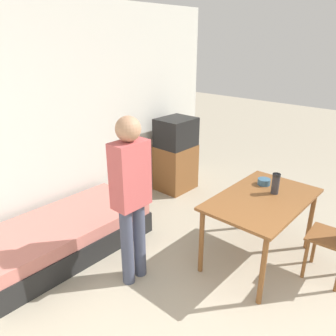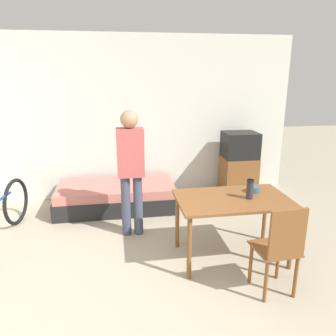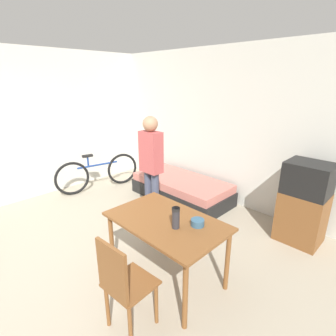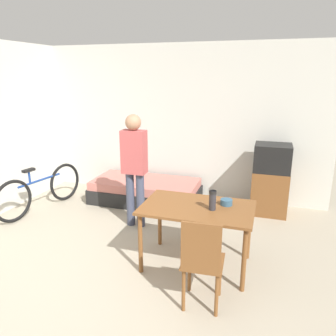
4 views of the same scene
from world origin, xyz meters
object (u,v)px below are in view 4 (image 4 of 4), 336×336
Objects in this scene: wooden_chair at (202,260)px; person_standing at (134,163)px; tv at (271,180)px; thermos_flask at (213,199)px; bicycle at (41,190)px; dining_table at (197,214)px; mate_bowl at (226,202)px; daybed at (146,191)px.

wooden_chair is 0.57× the size of person_standing.
thermos_flask is (-0.61, -1.88, 0.30)m from tv.
wooden_chair is at bearing -102.56° from tv.
person_standing is (1.72, -0.07, 0.62)m from bicycle.
dining_table is 1.33× the size of wooden_chair.
bicycle reaches higher than dining_table.
person_standing is at bearing 156.14° from mate_bowl.
bicycle is (-1.52, -0.86, 0.15)m from daybed.
bicycle is 1.02× the size of person_standing.
mate_bowl is at bearing 25.42° from dining_table.
bicycle is at bearing -164.40° from tv.
wooden_chair is at bearing -58.00° from daybed.
daybed is 2.12m from tv.
thermos_flask reaches higher than dining_table.
person_standing is at bearing 131.16° from wooden_chair.
daybed is at bearing 122.00° from wooden_chair.
wooden_chair is (-0.57, -2.57, -0.04)m from tv.
dining_table is 0.36m from mate_bowl.
thermos_flask is at bearing -107.91° from tv.
dining_table is 0.76× the size of person_standing.
tv is 1.77m from mate_bowl.
wooden_chair is (0.21, -0.73, -0.13)m from dining_table.
tv is 0.91× the size of dining_table.
thermos_flask is at bearing -13.31° from dining_table.
tv is (2.08, 0.15, 0.37)m from daybed.
bicycle is at bearing 167.54° from mate_bowl.
daybed is 1.75m from bicycle.
mate_bowl is (1.40, -0.62, -0.19)m from person_standing.
dining_table is 5.68× the size of thermos_flask.
person_standing is 12.08× the size of mate_bowl.
daybed is 2.37m from thermos_flask.
daybed is at bearing 127.62° from dining_table.
thermos_flask is at bearing -124.75° from mate_bowl.
dining_table is 9.17× the size of mate_bowl.
wooden_chair is at bearing -87.06° from thermos_flask.
daybed is 1.22m from person_standing.
daybed is 1.10× the size of bicycle.
bicycle reaches higher than daybed.
person_standing is at bearing -2.36° from bicycle.
mate_bowl is at bearing 55.25° from thermos_flask.
person_standing is 7.49× the size of thermos_flask.
thermos_flask reaches higher than mate_bowl.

